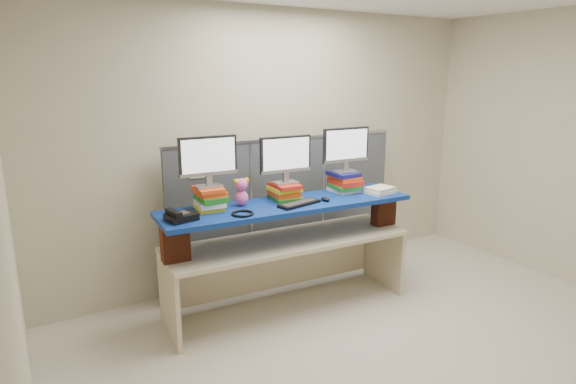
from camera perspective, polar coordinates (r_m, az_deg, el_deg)
room at (r=3.50m, az=14.93°, el=0.93°), size 5.00×4.00×2.80m
cubicle_partition at (r=5.03m, az=-0.04°, el=-2.08°), size 2.60×0.06×1.53m
desk at (r=4.45m, az=0.00°, el=-7.26°), size 2.29×0.79×0.69m
brick_pier_left at (r=3.97m, az=-13.23°, el=-5.93°), size 0.23×0.13×0.30m
brick_pier_right at (r=4.86m, az=11.26°, el=-2.10°), size 0.23×0.13×0.30m
blue_board at (r=4.31m, az=0.00°, el=-1.56°), size 2.34×0.71×0.04m
book_stack_left at (r=4.13m, az=-9.26°, el=-0.73°), size 0.25×0.31×0.19m
book_stack_center at (r=4.40m, az=-0.39°, el=0.05°), size 0.27×0.31×0.15m
book_stack_right at (r=4.72m, az=6.70°, el=1.21°), size 0.28×0.32×0.19m
monitor_left at (r=4.06m, az=-9.44°, el=3.94°), size 0.50×0.15×0.43m
monitor_center at (r=4.33m, az=-0.28°, el=4.21°), size 0.50×0.15×0.43m
monitor_right at (r=4.65m, az=6.88°, el=5.31°), size 0.50×0.15×0.43m
keyboard at (r=4.23m, az=1.34°, el=-1.38°), size 0.43×0.22×0.03m
mouse at (r=4.37m, az=4.45°, el=-0.85°), size 0.08×0.12×0.03m
desk_phone at (r=3.88m, az=-12.65°, el=-2.81°), size 0.25×0.23×0.09m
headset at (r=3.96m, az=-5.41°, el=-2.55°), size 0.24×0.24×0.02m
plush_toy at (r=4.20m, az=-5.53°, el=0.05°), size 0.14×0.11×0.25m
binder_stack at (r=4.72m, az=10.86°, el=0.21°), size 0.29×0.24×0.06m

